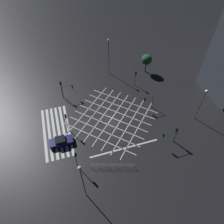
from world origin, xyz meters
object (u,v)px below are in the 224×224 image
at_px(traffic_light_sw_main, 61,86).
at_px(traffic_light_median_north, 148,100).
at_px(traffic_light_se_cross, 76,157).
at_px(traffic_light_nw_main, 136,76).
at_px(traffic_light_sw_cross, 68,89).
at_px(street_lamp_west, 82,177).
at_px(waiting_car, 61,141).
at_px(street_lamp_east, 109,50).
at_px(traffic_light_ne_main, 176,132).
at_px(street_lamp_far, 204,98).
at_px(street_tree_near, 147,60).
at_px(traffic_light_median_south, 66,119).
at_px(traffic_light_ne_cross, 169,135).

distance_m(traffic_light_sw_main, traffic_light_median_north, 18.59).
bearing_deg(traffic_light_se_cross, traffic_light_nw_main, 45.45).
relative_size(traffic_light_sw_cross, street_lamp_west, 0.39).
distance_m(traffic_light_sw_main, waiting_car, 12.86).
height_order(street_lamp_east, waiting_car, street_lamp_east).
distance_m(traffic_light_se_cross, traffic_light_ne_main, 17.57).
relative_size(traffic_light_median_north, traffic_light_nw_main, 0.86).
xyz_separation_m(street_lamp_far, street_tree_near, (-17.81, -3.10, -2.19)).
bearing_deg(waiting_car, traffic_light_se_cross, -69.78).
bearing_deg(traffic_light_se_cross, traffic_light_median_south, 92.16).
height_order(traffic_light_median_south, street_lamp_west, street_lamp_west).
relative_size(traffic_light_se_cross, street_lamp_far, 0.59).
bearing_deg(traffic_light_nw_main, traffic_light_ne_cross, -2.28).
distance_m(traffic_light_ne_main, traffic_light_sw_cross, 23.87).
distance_m(traffic_light_nw_main, traffic_light_median_south, 19.24).
bearing_deg(traffic_light_median_south, traffic_light_median_north, 3.19).
relative_size(traffic_light_ne_main, waiting_car, 0.88).
bearing_deg(traffic_light_median_south, street_lamp_east, 50.44).
xyz_separation_m(traffic_light_sw_main, street_lamp_far, (14.27, 24.53, 2.57)).
bearing_deg(traffic_light_median_south, traffic_light_sw_cross, 80.02).
xyz_separation_m(street_lamp_east, street_tree_near, (2.13, 9.08, -3.08)).
bearing_deg(street_lamp_west, traffic_light_sw_cross, 177.32).
relative_size(street_lamp_far, street_tree_near, 1.56).
bearing_deg(traffic_light_nw_main, traffic_light_sw_main, -93.16).
height_order(traffic_light_ne_main, waiting_car, traffic_light_ne_main).
height_order(street_lamp_west, street_tree_near, street_lamp_west).
bearing_deg(traffic_light_sw_main, traffic_light_median_north, 61.87).
xyz_separation_m(traffic_light_ne_main, street_lamp_east, (-23.60, -5.19, 3.89)).
distance_m(traffic_light_sw_cross, street_tree_near, 20.56).
xyz_separation_m(traffic_light_median_south, traffic_light_se_cross, (8.31, 0.31, -0.01)).
xyz_separation_m(traffic_light_median_south, street_tree_near, (-13.23, 21.78, 0.34)).
height_order(traffic_light_median_north, street_lamp_far, street_lamp_far).
height_order(traffic_light_median_north, traffic_light_se_cross, traffic_light_se_cross).
relative_size(traffic_light_sw_main, traffic_light_nw_main, 1.09).
bearing_deg(street_lamp_east, traffic_light_nw_main, 33.90).
relative_size(street_lamp_east, street_lamp_west, 1.05).
bearing_deg(waiting_car, street_lamp_east, 51.48).
distance_m(traffic_light_sw_main, traffic_light_median_south, 9.70).
xyz_separation_m(traffic_light_nw_main, traffic_light_sw_cross, (-0.47, -15.50, -0.37)).
height_order(traffic_light_sw_cross, street_lamp_east, street_lamp_east).
xyz_separation_m(traffic_light_se_cross, street_lamp_far, (-3.73, 24.57, 2.54)).
bearing_deg(street_lamp_east, traffic_light_sw_cross, -61.03).
height_order(traffic_light_se_cross, waiting_car, traffic_light_se_cross).
bearing_deg(traffic_light_sw_main, traffic_light_se_cross, -0.10).
distance_m(traffic_light_ne_cross, traffic_light_sw_cross, 23.04).
bearing_deg(street_lamp_far, street_tree_near, -170.12).
bearing_deg(street_lamp_far, waiting_car, -93.93).
relative_size(traffic_light_ne_main, street_lamp_far, 0.50).
bearing_deg(street_lamp_east, street_tree_near, 76.78).
relative_size(traffic_light_ne_main, traffic_light_sw_cross, 1.10).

